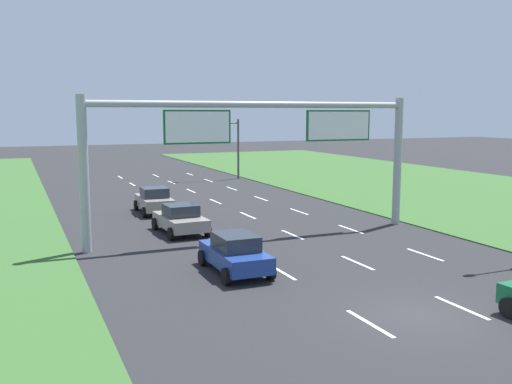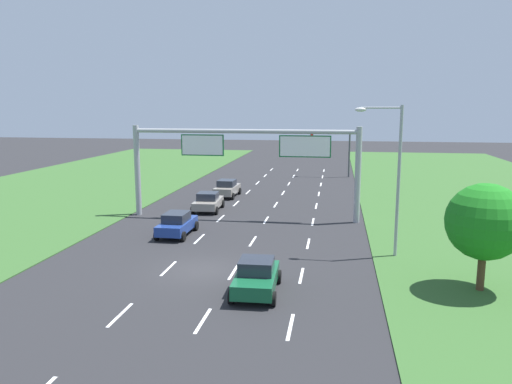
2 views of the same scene
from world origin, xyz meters
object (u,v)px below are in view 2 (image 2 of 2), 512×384
Objects in this scene: sign_gantry at (247,154)px; roadside_tree_near at (485,222)px; car_mid_lane at (177,224)px; street_lamp at (392,168)px; traffic_light_mast at (333,145)px; car_lead_silver at (256,276)px; car_near_red at (208,202)px; car_far_ahead at (227,188)px.

roadside_tree_near is (13.31, -13.10, -1.63)m from sign_gantry.
street_lamp reaches higher than car_mid_lane.
car_mid_lane is 0.47× the size of street_lamp.
car_mid_lane is 31.45m from traffic_light_mast.
sign_gantry is (-3.13, 14.97, 4.14)m from car_lead_silver.
car_lead_silver is 0.23× the size of sign_gantry.
sign_gantry is 18.75m from roadside_tree_near.
car_near_red is 1.00× the size of car_lead_silver.
sign_gantry is (3.65, -2.33, 4.16)m from car_near_red.
street_lamp reaches higher than traffic_light_mast.
car_near_red is at bearing 141.62° from street_lamp.
car_far_ahead is at bearing 111.66° from sign_gantry.
roadside_tree_near is (16.81, -21.92, 2.48)m from car_far_ahead.
car_lead_silver reaches higher than car_near_red.
roadside_tree_near is (10.18, 1.86, 2.51)m from car_lead_silver.
car_mid_lane reaches higher than car_near_red.
car_near_red is 6.50m from car_far_ahead.
car_lead_silver is at bearing -72.83° from car_far_ahead.
street_lamp is at bearing -50.74° from car_far_ahead.
street_lamp is 6.37m from roadside_tree_near.
roadside_tree_near is (7.14, -37.18, -0.59)m from traffic_light_mast.
car_near_red is 17.51m from street_lamp.
car_lead_silver is 24.70m from car_far_ahead.
street_lamp reaches higher than car_lead_silver.
car_mid_lane is 18.74m from roadside_tree_near.
car_mid_lane is at bearing 124.29° from car_lead_silver.
sign_gantry is at bearing 139.61° from street_lamp.
traffic_light_mast is 37.86m from roadside_tree_near.
car_lead_silver is 0.79× the size of roadside_tree_near.
traffic_light_mast reaches higher than car_far_ahead.
car_lead_silver is (6.78, -17.29, 0.02)m from car_near_red.
sign_gantry reaches higher than car_lead_silver.
car_far_ahead is 0.23× the size of sign_gantry.
traffic_light_mast is (9.86, 29.70, 3.09)m from car_mid_lane.
car_lead_silver is 15.84m from sign_gantry.
roadside_tree_near reaches higher than car_far_ahead.
roadside_tree_near is at bearing -53.21° from street_lamp.
street_lamp reaches higher than car_far_ahead.
car_near_red is at bearing 109.54° from car_lead_silver.
roadside_tree_near is (16.96, -15.43, 2.53)m from car_near_red.
car_near_red is at bearing 137.71° from roadside_tree_near.
car_near_red is 0.23× the size of sign_gantry.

